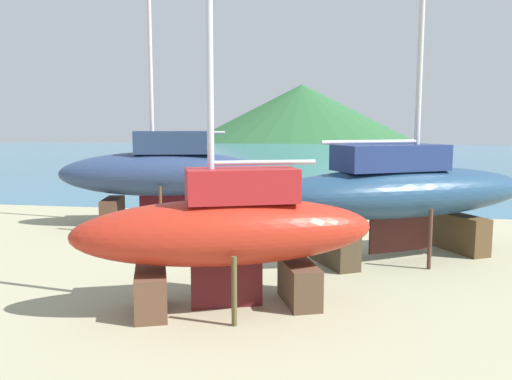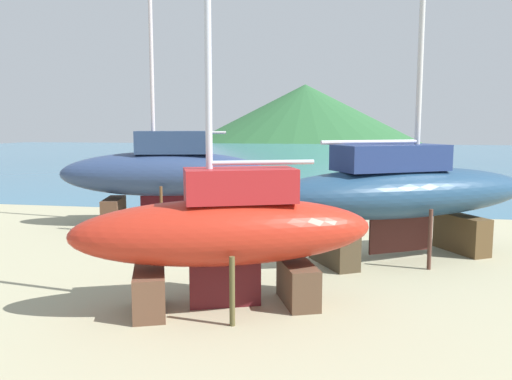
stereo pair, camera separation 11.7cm
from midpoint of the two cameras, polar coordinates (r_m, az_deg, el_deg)
The scene contains 7 objects.
ground_plane at distance 13.27m, azimuth 3.63°, elevation -11.58°, with size 48.92×48.92×0.00m, color tan.
sea_water at distance 72.33m, azimuth 9.19°, elevation 3.72°, with size 160.47×94.95×0.01m, color teal.
headland_hill at distance 157.55m, azimuth 5.46°, elevation 5.61°, with size 131.45×131.45×33.14m, color #2A5D32.
sailboat_small_center at distance 17.00m, azimuth 16.06°, elevation -0.19°, with size 9.73×7.11×14.00m.
sailboat_large_starboard at distance 22.56m, azimuth -9.89°, elevation 1.93°, with size 9.29×4.74×13.42m.
sailboat_mid_port at distance 11.90m, azimuth -3.03°, elevation -4.53°, with size 7.27×4.39×12.16m.
worker at distance 21.57m, azimuth 1.75°, elevation -1.82°, with size 0.50×0.45×1.72m.
Camera 2 is at (1.50, -17.43, 4.27)m, focal length 35.95 mm.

